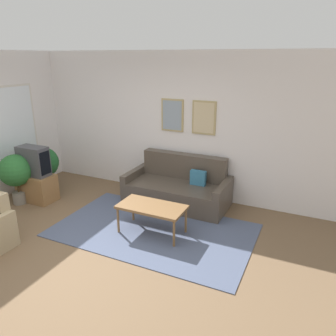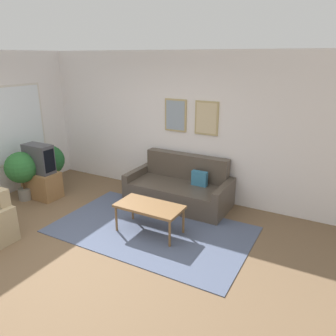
{
  "view_description": "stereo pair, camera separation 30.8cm",
  "coord_description": "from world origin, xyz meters",
  "px_view_note": "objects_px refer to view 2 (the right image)",
  "views": [
    {
      "loc": [
        2.72,
        -2.94,
        2.59
      ],
      "look_at": [
        0.55,
        1.66,
        0.85
      ],
      "focal_mm": 35.0,
      "sensor_mm": 36.0,
      "label": 1
    },
    {
      "loc": [
        2.99,
        -2.8,
        2.59
      ],
      "look_at": [
        0.55,
        1.66,
        0.85
      ],
      "focal_mm": 35.0,
      "sensor_mm": 36.0,
      "label": 2
    }
  ],
  "objects_px": {
    "coffee_table": "(149,208)",
    "tv": "(39,159)",
    "potted_plant_tall": "(21,169)",
    "couch": "(180,188)"
  },
  "relations": [
    {
      "from": "coffee_table",
      "to": "tv",
      "type": "distance_m",
      "value": 2.55
    },
    {
      "from": "potted_plant_tall",
      "to": "tv",
      "type": "bearing_deg",
      "value": 50.67
    },
    {
      "from": "coffee_table",
      "to": "tv",
      "type": "xyz_separation_m",
      "value": [
        -2.52,
        0.16,
        0.36
      ]
    },
    {
      "from": "couch",
      "to": "coffee_table",
      "type": "distance_m",
      "value": 1.19
    },
    {
      "from": "couch",
      "to": "coffee_table",
      "type": "relative_size",
      "value": 1.83
    },
    {
      "from": "coffee_table",
      "to": "potted_plant_tall",
      "type": "relative_size",
      "value": 1.09
    },
    {
      "from": "couch",
      "to": "tv",
      "type": "bearing_deg",
      "value": -157.35
    },
    {
      "from": "tv",
      "to": "potted_plant_tall",
      "type": "bearing_deg",
      "value": -129.33
    },
    {
      "from": "potted_plant_tall",
      "to": "couch",
      "type": "bearing_deg",
      "value": 25.63
    },
    {
      "from": "couch",
      "to": "potted_plant_tall",
      "type": "height_order",
      "value": "potted_plant_tall"
    }
  ]
}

